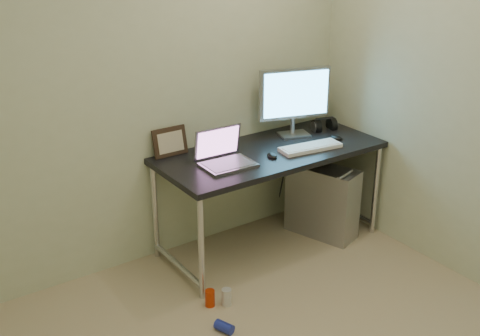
% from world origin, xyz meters
% --- Properties ---
extents(wall_back, '(3.50, 0.02, 2.50)m').
position_xyz_m(wall_back, '(0.00, 1.75, 1.25)').
color(wall_back, beige).
rests_on(wall_back, ground).
extents(desk, '(1.61, 0.71, 0.75)m').
position_xyz_m(desk, '(0.92, 1.40, 0.67)').
color(desk, black).
rests_on(desk, ground).
extents(tower_computer, '(0.38, 0.57, 0.58)m').
position_xyz_m(tower_computer, '(1.35, 1.30, 0.28)').
color(tower_computer, '#A4A4A8').
rests_on(tower_computer, ground).
extents(cable_a, '(0.01, 0.16, 0.69)m').
position_xyz_m(cable_a, '(1.30, 1.70, 0.40)').
color(cable_a, black).
rests_on(cable_a, ground).
extents(cable_b, '(0.02, 0.11, 0.71)m').
position_xyz_m(cable_b, '(1.39, 1.68, 0.38)').
color(cable_b, black).
rests_on(cable_b, ground).
extents(can_red, '(0.08, 0.08, 0.11)m').
position_xyz_m(can_red, '(0.15, 0.98, 0.06)').
color(can_red, red).
rests_on(can_red, ground).
extents(can_white, '(0.06, 0.06, 0.11)m').
position_xyz_m(can_white, '(0.24, 0.93, 0.06)').
color(can_white, silver).
rests_on(can_white, ground).
extents(can_blue, '(0.10, 0.13, 0.06)m').
position_xyz_m(can_blue, '(0.08, 0.71, 0.03)').
color(can_blue, '#222FA6').
rests_on(can_blue, ground).
extents(laptop, '(0.35, 0.29, 0.24)m').
position_xyz_m(laptop, '(0.51, 1.37, 0.81)').
color(laptop, '#9D9DA3').
rests_on(laptop, desk).
extents(monitor, '(0.53, 0.21, 0.51)m').
position_xyz_m(monitor, '(1.25, 1.55, 1.05)').
color(monitor, '#9D9DA3').
rests_on(monitor, desk).
extents(keyboard, '(0.47, 0.20, 0.03)m').
position_xyz_m(keyboard, '(1.16, 1.25, 0.76)').
color(keyboard, white).
rests_on(keyboard, desk).
extents(mouse_right, '(0.08, 0.12, 0.04)m').
position_xyz_m(mouse_right, '(1.46, 1.31, 0.77)').
color(mouse_right, black).
rests_on(mouse_right, desk).
extents(mouse_left, '(0.08, 0.11, 0.03)m').
position_xyz_m(mouse_left, '(0.85, 1.28, 0.77)').
color(mouse_left, black).
rests_on(mouse_left, desk).
extents(headphones, '(0.20, 0.12, 0.12)m').
position_xyz_m(headphones, '(1.52, 1.51, 0.78)').
color(headphones, black).
rests_on(headphones, desk).
extents(picture_frame, '(0.25, 0.07, 0.20)m').
position_xyz_m(picture_frame, '(0.29, 1.70, 0.85)').
color(picture_frame, black).
rests_on(picture_frame, desk).
extents(webcam, '(0.04, 0.04, 0.11)m').
position_xyz_m(webcam, '(0.54, 1.67, 0.83)').
color(webcam, silver).
rests_on(webcam, desk).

